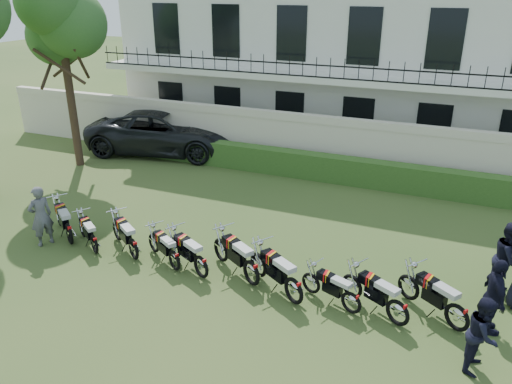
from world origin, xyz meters
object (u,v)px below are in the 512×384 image
(motorcycle_0, at_px, (69,229))
(motorcycle_5, at_px, (251,267))
(motorcycle_7, at_px, (352,298))
(suv, at_px, (165,132))
(motorcycle_3, at_px, (174,256))
(officer_1, at_px, (483,334))
(officer_4, at_px, (509,259))
(tree_west_near, at_px, (60,16))
(motorcycle_9, at_px, (458,311))
(motorcycle_4, at_px, (201,262))
(motorcycle_6, at_px, (294,285))
(motorcycle_2, at_px, (133,244))
(officer_2, at_px, (494,297))
(motorcycle_8, at_px, (398,307))
(inspector, at_px, (41,216))
(motorcycle_1, at_px, (94,240))

(motorcycle_0, bearing_deg, motorcycle_5, -53.70)
(motorcycle_7, xyz_separation_m, suv, (-10.28, 8.61, 0.51))
(motorcycle_3, bearing_deg, officer_1, -66.12)
(officer_4, bearing_deg, suv, 82.59)
(suv, bearing_deg, tree_west_near, 128.65)
(tree_west_near, height_order, officer_4, tree_west_near)
(motorcycle_9, bearing_deg, tree_west_near, 105.39)
(motorcycle_4, xyz_separation_m, motorcycle_6, (2.55, -0.16, 0.04))
(motorcycle_2, relative_size, motorcycle_7, 1.02)
(motorcycle_0, xyz_separation_m, motorcycle_7, (8.26, -0.15, -0.07))
(motorcycle_4, bearing_deg, officer_2, -58.18)
(motorcycle_8, height_order, motorcycle_9, motorcycle_9)
(motorcycle_6, height_order, officer_4, officer_4)
(motorcycle_9, bearing_deg, officer_4, 8.62)
(motorcycle_0, xyz_separation_m, motorcycle_2, (2.24, -0.03, -0.02))
(motorcycle_6, height_order, motorcycle_8, motorcycle_6)
(motorcycle_2, xyz_separation_m, inspector, (-2.92, -0.25, 0.42))
(motorcycle_3, xyz_separation_m, motorcycle_9, (6.96, 0.20, 0.06))
(tree_west_near, relative_size, officer_4, 4.15)
(motorcycle_2, xyz_separation_m, motorcycle_5, (3.46, 0.07, 0.04))
(officer_1, bearing_deg, motorcycle_5, 90.86)
(motorcycle_1, xyz_separation_m, motorcycle_5, (4.68, 0.21, 0.10))
(motorcycle_3, bearing_deg, motorcycle_8, -60.67)
(motorcycle_1, distance_m, motorcycle_6, 5.91)
(inspector, distance_m, officer_4, 12.42)
(motorcycle_1, height_order, motorcycle_6, motorcycle_6)
(officer_4, bearing_deg, tree_west_near, 95.35)
(motorcycle_9, bearing_deg, motorcycle_3, 127.23)
(motorcycle_6, xyz_separation_m, officer_4, (4.58, 2.37, 0.42))
(motorcycle_2, height_order, motorcycle_9, motorcycle_9)
(motorcycle_3, bearing_deg, motorcycle_4, -63.84)
(motorcycle_7, bearing_deg, officer_4, -34.14)
(motorcycle_4, distance_m, motorcycle_9, 6.14)
(suv, bearing_deg, motorcycle_2, -164.52)
(motorcycle_0, height_order, motorcycle_6, motorcycle_6)
(officer_1, bearing_deg, officer_4, 0.72)
(motorcycle_0, bearing_deg, tree_west_near, 74.07)
(tree_west_near, height_order, motorcycle_2, tree_west_near)
(motorcycle_1, relative_size, motorcycle_7, 0.90)
(motorcycle_0, xyz_separation_m, officer_4, (11.51, 2.08, 0.45))
(motorcycle_8, height_order, suv, suv)
(motorcycle_3, bearing_deg, motorcycle_0, 119.17)
(officer_2, bearing_deg, motorcycle_2, 76.19)
(officer_2, distance_m, officer_4, 1.75)
(motorcycle_2, distance_m, motorcycle_9, 8.28)
(motorcycle_3, height_order, officer_4, officer_4)
(motorcycle_7, bearing_deg, motorcycle_3, 110.58)
(motorcycle_2, relative_size, motorcycle_3, 1.06)
(motorcycle_3, height_order, motorcycle_9, motorcycle_9)
(motorcycle_2, relative_size, suv, 0.24)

